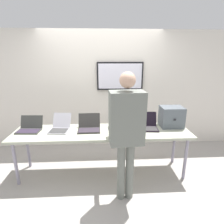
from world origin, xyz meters
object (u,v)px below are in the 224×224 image
laptop_station_1 (60,127)px  laptop_station_3 (118,126)px  person (126,127)px  laptop_station_0 (30,128)px  workbench (102,134)px  laptop_station_2 (89,126)px  laptop_station_4 (147,125)px  equipment_box (171,117)px

laptop_station_1 → laptop_station_3: size_ratio=1.16×
person → laptop_station_0: bearing=155.0°
workbench → laptop_station_2: (-0.22, 0.08, 0.11)m
laptop_station_4 → laptop_station_0: bearing=180.0°
laptop_station_0 → laptop_station_1: bearing=0.5°
laptop_station_3 → laptop_station_4: 0.50m
laptop_station_1 → laptop_station_4: size_ratio=1.16×
workbench → equipment_box: equipment_box is taller
laptop_station_2 → laptop_station_4: 1.00m
laptop_station_0 → laptop_station_1: 0.50m
laptop_station_4 → laptop_station_1: bearing=179.8°
workbench → equipment_box: (1.21, 0.15, 0.23)m
workbench → laptop_station_2: 0.26m
laptop_station_0 → laptop_station_2: size_ratio=1.02×
laptop_station_4 → person: bearing=-123.1°
workbench → laptop_station_3: laptop_station_3 is taller
laptop_station_0 → laptop_station_3: (1.48, -0.00, 0.01)m
equipment_box → laptop_station_1: equipment_box is taller
laptop_station_0 → laptop_station_1: laptop_station_1 is taller
laptop_station_1 → laptop_station_3: (0.99, -0.01, 0.00)m
workbench → equipment_box: bearing=7.1°
laptop_station_1 → equipment_box: bearing=1.7°
person → equipment_box: bearing=40.7°
laptop_station_2 → equipment_box: bearing=2.7°
laptop_station_3 → laptop_station_4: (0.50, 0.00, -0.00)m
laptop_station_2 → laptop_station_4: size_ratio=1.04×
workbench → equipment_box: 1.24m
laptop_station_1 → person: bearing=-34.9°
workbench → laptop_station_4: size_ratio=7.95×
equipment_box → person: bearing=-139.3°
laptop_station_3 → equipment_box: bearing=4.1°
laptop_station_0 → person: 1.70m
laptop_station_0 → laptop_station_2: laptop_station_2 is taller
equipment_box → person: (-0.90, -0.77, 0.13)m
workbench → laptop_station_3: 0.31m
laptop_station_1 → laptop_station_3: laptop_station_3 is taller
workbench → laptop_station_2: size_ratio=7.64×
equipment_box → laptop_station_2: (-1.43, -0.07, -0.12)m
laptop_station_3 → person: (0.04, -0.71, 0.25)m
laptop_station_1 → laptop_station_3: bearing=-0.5°
person → laptop_station_2: bearing=127.3°
laptop_station_3 → laptop_station_4: size_ratio=1.00×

